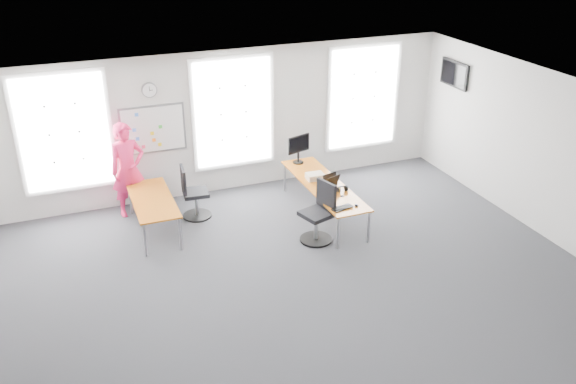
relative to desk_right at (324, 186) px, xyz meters
name	(u,v)px	position (x,y,z in m)	size (l,w,h in m)	color
floor	(290,288)	(-1.54, -2.13, -0.62)	(10.00, 10.00, 0.00)	#26262A
ceiling	(291,109)	(-1.54, -2.13, 2.38)	(10.00, 10.00, 0.00)	silver
wall_back	(219,123)	(-1.54, 1.87, 0.88)	(10.00, 10.00, 0.00)	silver
wall_front	(445,380)	(-1.54, -6.13, 0.88)	(10.00, 10.00, 0.00)	silver
wall_right	(552,158)	(3.46, -2.13, 0.88)	(10.00, 10.00, 0.00)	silver
window_left	(64,133)	(-4.54, 1.84, 1.08)	(1.60, 0.06, 2.20)	white
window_mid	(233,113)	(-1.24, 1.84, 1.08)	(1.60, 0.06, 2.20)	white
window_right	(363,97)	(1.76, 1.84, 1.08)	(1.60, 0.06, 2.20)	white
desk_right	(324,186)	(0.00, 0.00, 0.00)	(0.73, 2.73, 0.66)	#B26B19
desk_left	(152,202)	(-3.22, 0.55, -0.01)	(0.73, 1.84, 0.67)	#B26B19
chair_right	(319,215)	(-0.48, -0.87, -0.13)	(0.63, 0.63, 1.11)	black
chair_left	(193,195)	(-2.41, 0.84, -0.16)	(0.57, 0.57, 1.06)	black
person	(128,170)	(-3.50, 1.44, 0.32)	(0.69, 0.45, 1.88)	#E8225A
whiteboard	(153,129)	(-2.89, 1.84, 0.93)	(1.20, 0.03, 0.90)	white
wall_clock	(149,90)	(-2.89, 1.84, 1.73)	(0.30, 0.30, 0.04)	gray
tv	(455,74)	(3.41, 0.87, 1.68)	(0.06, 0.90, 0.55)	black
keyboard	(342,208)	(-0.12, -1.07, 0.05)	(0.41, 0.15, 0.02)	black
mouse	(356,205)	(0.15, -1.09, 0.06)	(0.06, 0.10, 0.04)	black
lens_cap	(342,196)	(0.09, -0.63, 0.05)	(0.06, 0.06, 0.01)	black
headphones	(342,189)	(0.18, -0.44, 0.10)	(0.20, 0.11, 0.12)	black
laptop_sleeve	(331,181)	(0.07, -0.20, 0.18)	(0.35, 0.28, 0.27)	black
paper_stack	(315,176)	(-0.06, 0.28, 0.10)	(0.34, 0.25, 0.12)	beige
monitor	(299,147)	(-0.06, 1.15, 0.41)	(0.53, 0.23, 0.61)	black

